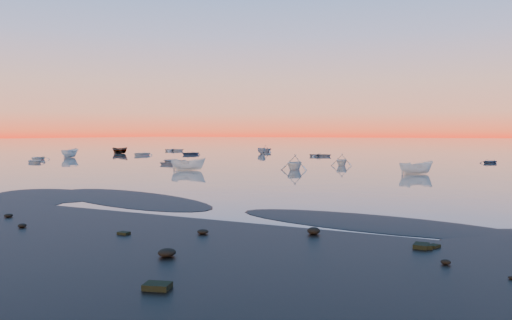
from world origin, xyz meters
The scene contains 5 objects.
ground centered at (0.00, 100.00, 0.00)m, with size 600.00×600.00×0.00m, color #686057.
mud_lobes centered at (0.00, -1.00, 0.01)m, with size 140.00×6.00×0.07m, color black, non-canonical shape.
moored_fleet centered at (0.00, 53.00, 0.00)m, with size 124.00×58.00×1.20m, color silver, non-canonical shape.
boat_near_left centered at (-39.99, 31.27, 0.00)m, with size 4.23×1.76×1.06m, color silver.
boat_near_center centered at (-6.58, 24.00, 0.00)m, with size 4.12×1.74×1.43m, color silver.
Camera 1 is at (25.96, -23.97, 4.37)m, focal length 35.00 mm.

